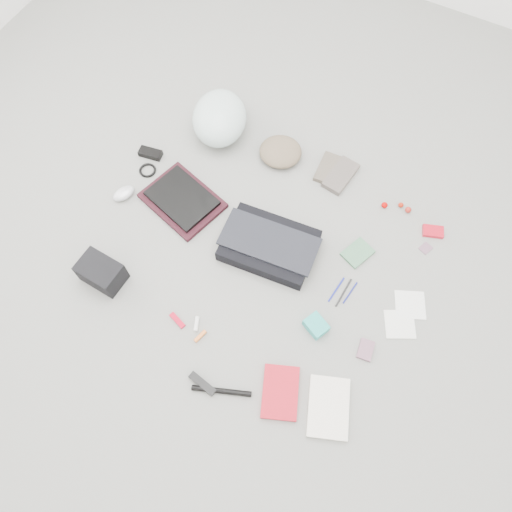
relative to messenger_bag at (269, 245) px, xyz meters
The scene contains 33 objects.
ground_plane 0.09m from the messenger_bag, 106.54° to the right, with size 4.00×4.00×0.00m, color slate.
messenger_bag is the anchor object (origin of this frame).
bag_flap 0.04m from the messenger_bag, 116.57° to the right, with size 0.43×0.20×0.01m, color black.
laptop_sleeve 0.48m from the messenger_bag, behind, with size 0.36×0.27×0.02m, color black.
laptop 0.48m from the messenger_bag, behind, with size 0.30×0.22×0.02m, color black.
bike_helmet 0.72m from the messenger_bag, 137.65° to the left, with size 0.27×0.34×0.20m, color silver.
beanie 0.52m from the messenger_bag, 111.12° to the left, with size 0.21×0.20×0.07m, color brown.
mitten_left 0.52m from the messenger_bag, 83.94° to the left, with size 0.09×0.18×0.03m, color brown.
mitten_right 0.53m from the messenger_bag, 75.69° to the left, with size 0.10×0.20×0.03m, color #5E544D.
power_brick 0.79m from the messenger_bag, 166.26° to the left, with size 0.11×0.05×0.03m, color black.
cable_coil 0.73m from the messenger_bag, behind, with size 0.08×0.08×0.01m, color black.
mouse 0.75m from the messenger_bag, behind, with size 0.07×0.11×0.04m, color silver.
camera_bag 0.75m from the messenger_bag, 140.88° to the right, with size 0.18×0.13×0.12m, color black.
multitool 0.53m from the messenger_bag, 111.04° to the right, with size 0.08×0.02×0.01m, color #BA051E.
toiletry_tube_white 0.48m from the messenger_bag, 103.04° to the right, with size 0.02×0.02×0.06m, color silver.
toiletry_tube_orange 0.51m from the messenger_bag, 97.48° to the right, with size 0.02×0.02×0.06m, color orange.
u_lock 0.67m from the messenger_bag, 86.28° to the right, with size 0.12×0.03×0.02m, color black.
bike_pump 0.67m from the messenger_bag, 79.20° to the right, with size 0.02×0.02×0.24m, color black.
book_red 0.65m from the messenger_bag, 58.68° to the right, with size 0.14×0.21×0.02m, color red.
book_white 0.74m from the messenger_bag, 44.16° to the right, with size 0.16×0.24×0.03m, color silver.
notepad 0.40m from the messenger_bag, 24.43° to the left, with size 0.10×0.13×0.02m, color #42724F.
pen_blue 0.36m from the messenger_bag, ahead, with size 0.01×0.01×0.13m, color #181E95.
pen_black 0.39m from the messenger_bag, ahead, with size 0.01×0.01×0.15m, color black.
pen_navy 0.42m from the messenger_bag, ahead, with size 0.01×0.01×0.12m, color navy.
accordion_wallet 0.42m from the messenger_bag, 34.54° to the right, with size 0.09×0.08×0.05m, color teal.
card_deck 0.62m from the messenger_bag, 21.97° to the right, with size 0.06×0.09×0.02m, color #865A6D.
napkin_top 0.67m from the messenger_bag, ahead, with size 0.13×0.13×0.01m, color white.
napkin_bottom 0.66m from the messenger_bag, ahead, with size 0.13×0.13×0.01m, color silver.
lollipop_a 0.60m from the messenger_bag, 50.01° to the left, with size 0.03×0.03×0.03m, color #B90100.
lollipop_b 0.67m from the messenger_bag, 47.63° to the left, with size 0.03×0.03×0.03m, color #9C1808.
lollipop_c 0.69m from the messenger_bag, 44.61° to the left, with size 0.03×0.03×0.03m, color maroon.
altoids_tin 0.77m from the messenger_bag, 34.29° to the left, with size 0.09×0.06×0.02m, color red.
stamp_sheet 0.72m from the messenger_bag, 28.11° to the left, with size 0.05×0.05×0.00m, color #81596E.
Camera 1 is at (0.44, -0.83, 2.05)m, focal length 35.00 mm.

